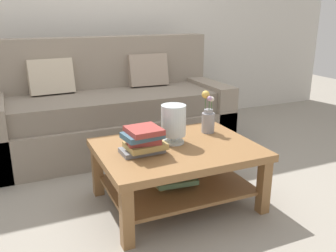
# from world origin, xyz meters

# --- Properties ---
(ground_plane) EXTENTS (10.00, 10.00, 0.00)m
(ground_plane) POSITION_xyz_m (0.00, 0.00, 0.00)
(ground_plane) COLOR gray
(back_wall) EXTENTS (6.40, 0.12, 2.70)m
(back_wall) POSITION_xyz_m (0.00, 1.65, 1.35)
(back_wall) COLOR beige
(back_wall) RESTS_ON ground
(couch) EXTENTS (2.25, 0.90, 1.06)m
(couch) POSITION_xyz_m (-0.10, 0.87, 0.36)
(couch) COLOR gray
(couch) RESTS_ON ground
(coffee_table) EXTENTS (1.06, 0.81, 0.43)m
(coffee_table) POSITION_xyz_m (0.02, -0.40, 0.31)
(coffee_table) COLOR olive
(coffee_table) RESTS_ON ground
(book_stack_main) EXTENTS (0.29, 0.24, 0.17)m
(book_stack_main) POSITION_xyz_m (-0.23, -0.43, 0.51)
(book_stack_main) COLOR slate
(book_stack_main) RESTS_ON coffee_table
(glass_hurricane_vase) EXTENTS (0.17, 0.17, 0.27)m
(glass_hurricane_vase) POSITION_xyz_m (0.02, -0.33, 0.58)
(glass_hurricane_vase) COLOR silver
(glass_hurricane_vase) RESTS_ON coffee_table
(flower_pitcher) EXTENTS (0.10, 0.10, 0.32)m
(flower_pitcher) POSITION_xyz_m (0.36, -0.22, 0.54)
(flower_pitcher) COLOR gray
(flower_pitcher) RESTS_ON coffee_table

